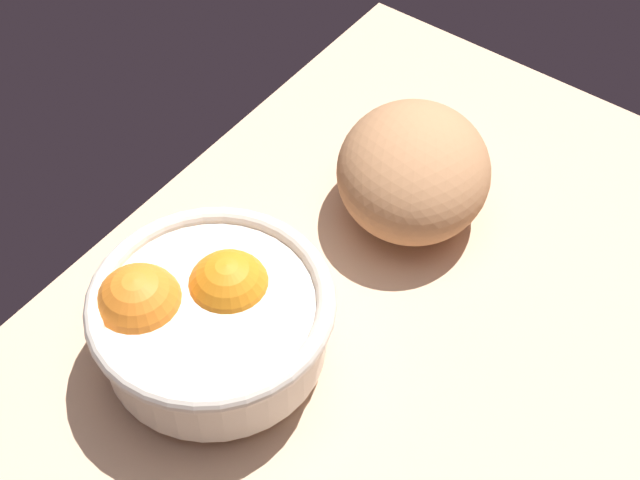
# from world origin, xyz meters

# --- Properties ---
(ground_plane) EXTENTS (0.70, 0.61, 0.03)m
(ground_plane) POSITION_xyz_m (0.00, 0.00, -0.01)
(ground_plane) COLOR #D8AE89
(fruit_bowl) EXTENTS (0.20, 0.20, 0.10)m
(fruit_bowl) POSITION_xyz_m (-0.13, 0.14, 0.05)
(fruit_bowl) COLOR silver
(fruit_bowl) RESTS_ON ground
(bread_loaf) EXTENTS (0.21, 0.20, 0.10)m
(bread_loaf) POSITION_xyz_m (0.10, 0.10, 0.05)
(bread_loaf) COLOR #B67E53
(bread_loaf) RESTS_ON ground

